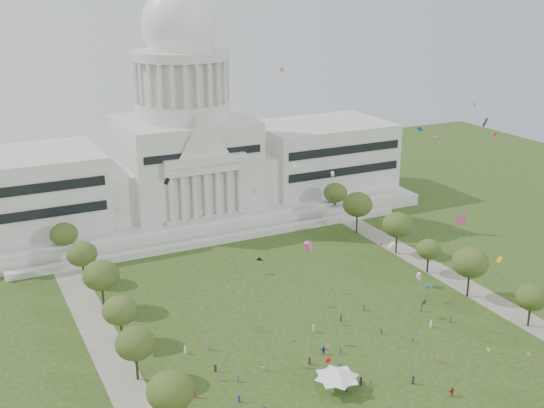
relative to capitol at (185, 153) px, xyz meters
The scene contains 30 objects.
ground 115.76m from the capitol, 90.00° to the right, with size 400.00×400.00×0.00m, color #2D4215.
capitol is the anchor object (origin of this frame).
path_left 98.93m from the capitol, 119.87° to the right, with size 8.00×160.00×0.04m, color gray.
path_right 98.93m from the capitol, 60.13° to the right, with size 8.00×160.00×0.04m, color gray.
row_tree_l_1 125.32m from the capitol, 110.71° to the right, with size 8.86×8.86×12.59m.
row_tree_r_1 125.12m from the capitol, 68.16° to the right, with size 7.58×7.58×10.78m.
row_tree_l_2 107.19m from the capitol, 115.07° to the right, with size 8.42×8.42×11.97m.
row_tree_r_2 106.56m from the capitol, 65.33° to the right, with size 9.55×9.55×13.58m.
row_tree_l_3 92.14m from the capitol, 118.96° to the right, with size 8.12×8.12×11.55m.
row_tree_r_3 91.98m from the capitol, 60.70° to the right, with size 7.01×7.01×9.98m.
row_tree_l_4 76.50m from the capitol, 125.78° to the right, with size 9.29×9.29×13.21m.
row_tree_r_4 78.81m from the capitol, 54.84° to the right, with size 9.19×9.19×13.06m.
row_tree_l_5 63.64m from the capitol, 136.72° to the right, with size 8.33×8.33×11.85m.
row_tree_r_5 62.67m from the capitol, 44.94° to the right, with size 9.82×9.82×13.96m.
row_tree_l_6 54.69m from the capitol, 152.45° to the right, with size 8.19×8.19×11.64m.
row_tree_r_6 54.32m from the capitol, 28.99° to the right, with size 8.42×8.42×11.97m.
event_tent 119.81m from the capitol, 94.62° to the right, with size 11.50×11.50×5.37m.
person_0 111.90m from the capitol, 73.85° to the right, with size 0.83×0.54×1.70m, color #4C4C51.
person_2 103.86m from the capitol, 74.06° to the right, with size 0.94×0.58×1.94m, color olive.
person_3 112.75m from the capitol, 81.59° to the right, with size 1.03×0.53×1.59m, color #4C4C51.
person_4 108.48m from the capitol, 90.75° to the right, with size 0.97×0.53×1.66m, color #994C8C.
person_5 107.00m from the capitol, 92.66° to the right, with size 1.79×0.71×1.94m, color navy.
person_6 125.09m from the capitol, 87.26° to the right, with size 0.94×0.61×1.92m, color #26262B.
person_7 122.10m from the capitol, 93.93° to the right, with size 0.55×0.40×1.51m, color #26262B.
person_8 108.74m from the capitol, 100.80° to the right, with size 0.87×0.54×1.78m, color silver.
person_9 121.72m from the capitol, 82.37° to the right, with size 1.17×0.60×1.81m, color #994C8C.
person_10 105.74m from the capitol, 83.29° to the right, with size 0.99×0.54×1.69m, color #994C8C.
person_11 132.21m from the capitol, 85.48° to the right, with size 1.80×0.71×1.94m, color #B21E1E.
distant_crowd 103.53m from the capitol, 97.21° to the right, with size 64.68×39.04×1.93m.
kite_swarm 102.09m from the capitol, 88.37° to the right, with size 82.48×102.19×60.59m.
Camera 1 is at (-74.39, -106.62, 80.22)m, focal length 45.00 mm.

